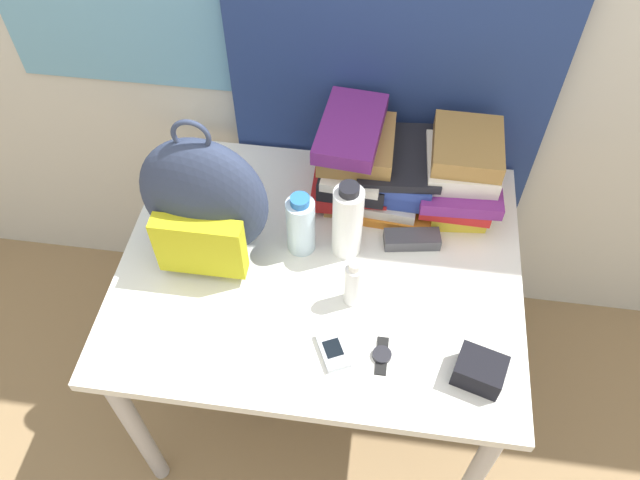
# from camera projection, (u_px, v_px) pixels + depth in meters

# --- Properties ---
(desk) EXTENTS (1.06, 0.85, 0.74)m
(desk) POSITION_uv_depth(u_px,v_px,m) (320.00, 283.00, 1.72)
(desk) COLOR silver
(desk) RESTS_ON ground_plane
(backpack) EXTENTS (0.32, 0.19, 0.44)m
(backpack) POSITION_uv_depth(u_px,v_px,m) (204.00, 204.00, 1.54)
(backpack) COLOR #2D3851
(backpack) RESTS_ON desk
(book_stack_left) EXTENTS (0.22, 0.29, 0.26)m
(book_stack_left) POSITION_uv_depth(u_px,v_px,m) (355.00, 159.00, 1.71)
(book_stack_left) COLOR olive
(book_stack_left) RESTS_ON desk
(book_stack_center) EXTENTS (0.25, 0.29, 0.17)m
(book_stack_center) POSITION_uv_depth(u_px,v_px,m) (398.00, 175.00, 1.74)
(book_stack_center) COLOR orange
(book_stack_center) RESTS_ON desk
(book_stack_right) EXTENTS (0.22, 0.29, 0.23)m
(book_stack_right) POSITION_uv_depth(u_px,v_px,m) (460.00, 173.00, 1.70)
(book_stack_right) COLOR yellow
(book_stack_right) RESTS_ON desk
(water_bottle) EXTENTS (0.08, 0.08, 0.19)m
(water_bottle) POSITION_uv_depth(u_px,v_px,m) (301.00, 225.00, 1.62)
(water_bottle) COLOR silver
(water_bottle) RESTS_ON desk
(sports_bottle) EXTENTS (0.08, 0.08, 0.24)m
(sports_bottle) POSITION_uv_depth(u_px,v_px,m) (348.00, 221.00, 1.59)
(sports_bottle) COLOR white
(sports_bottle) RESTS_ON desk
(sunscreen_bottle) EXTENTS (0.05, 0.05, 0.16)m
(sunscreen_bottle) POSITION_uv_depth(u_px,v_px,m) (353.00, 283.00, 1.52)
(sunscreen_bottle) COLOR white
(sunscreen_bottle) RESTS_ON desk
(cell_phone) EXTENTS (0.10, 0.12, 0.02)m
(cell_phone) POSITION_uv_depth(u_px,v_px,m) (333.00, 350.00, 1.48)
(cell_phone) COLOR #B7BCC6
(cell_phone) RESTS_ON desk
(sunglasses_case) EXTENTS (0.16, 0.08, 0.04)m
(sunglasses_case) POSITION_uv_depth(u_px,v_px,m) (412.00, 239.00, 1.68)
(sunglasses_case) COLOR #47474C
(sunglasses_case) RESTS_ON desk
(camera_pouch) EXTENTS (0.13, 0.12, 0.07)m
(camera_pouch) POSITION_uv_depth(u_px,v_px,m) (480.00, 371.00, 1.42)
(camera_pouch) COLOR black
(camera_pouch) RESTS_ON desk
(wristwatch) EXTENTS (0.05, 0.10, 0.01)m
(wristwatch) POSITION_uv_depth(u_px,v_px,m) (382.00, 355.00, 1.48)
(wristwatch) COLOR black
(wristwatch) RESTS_ON desk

